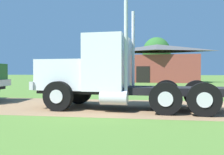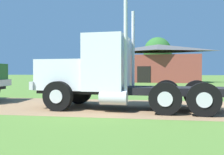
# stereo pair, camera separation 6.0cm
# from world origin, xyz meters

# --- Properties ---
(ground_plane) EXTENTS (200.00, 200.00, 0.00)m
(ground_plane) POSITION_xyz_m (0.00, 0.00, 0.00)
(ground_plane) COLOR #537A30
(dirt_track) EXTENTS (120.00, 5.35, 0.01)m
(dirt_track) POSITION_xyz_m (0.00, 0.00, 0.00)
(dirt_track) COLOR #8F6F4D
(dirt_track) RESTS_ON ground_plane
(truck_foreground_white) EXTENTS (7.57, 3.03, 4.08)m
(truck_foreground_white) POSITION_xyz_m (-4.52, -0.49, 1.35)
(truck_foreground_white) COLOR black
(truck_foreground_white) RESTS_ON ground_plane
(shed_building) EXTENTS (12.24, 6.32, 5.34)m
(shed_building) POSITION_xyz_m (-2.04, 26.22, 2.57)
(shed_building) COLOR brown
(shed_building) RESTS_ON ground_plane
(tree_left) EXTENTS (5.21, 5.21, 8.22)m
(tree_left) POSITION_xyz_m (-12.35, 35.94, 5.34)
(tree_left) COLOR #513823
(tree_left) RESTS_ON ground_plane
(tree_mid) EXTENTS (5.28, 5.28, 7.96)m
(tree_mid) POSITION_xyz_m (-2.00, 38.60, 5.05)
(tree_mid) COLOR #513823
(tree_mid) RESTS_ON ground_plane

